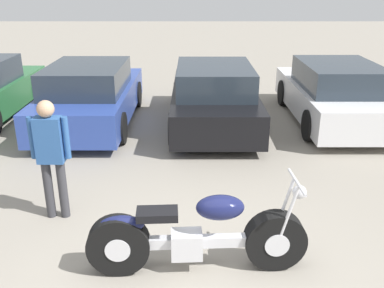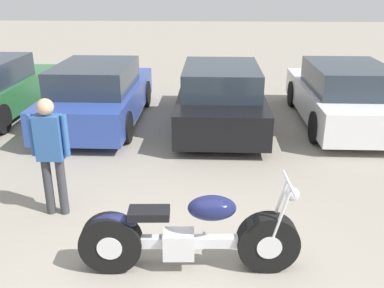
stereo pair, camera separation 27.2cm
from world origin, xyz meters
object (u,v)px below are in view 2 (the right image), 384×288
object	(u,v)px
parked_car_white	(343,96)
person_standing	(50,148)
motorcycle	(187,236)
parked_car_blue	(99,95)
parked_car_black	(220,97)

from	to	relation	value
parked_car_white	person_standing	distance (m)	6.51
motorcycle	parked_car_blue	size ratio (longest dim) A/B	0.57
motorcycle	parked_car_blue	distance (m)	5.63
motorcycle	parked_car_black	distance (m)	5.10
motorcycle	person_standing	bearing A→B (deg)	148.45
parked_car_blue	parked_car_black	distance (m)	2.70
parked_car_blue	motorcycle	bearing A→B (deg)	-66.32
parked_car_blue	person_standing	size ratio (longest dim) A/B	2.58
parked_car_white	person_standing	size ratio (longest dim) A/B	2.58
parked_car_blue	person_standing	distance (m)	4.04
motorcycle	person_standing	distance (m)	2.25
parked_car_blue	parked_car_black	world-z (taller)	same
person_standing	parked_car_blue	bearing A→B (deg)	95.70
parked_car_blue	parked_car_black	size ratio (longest dim) A/B	1.00
motorcycle	parked_car_black	xyz separation A→B (m)	(0.44, 5.08, 0.22)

